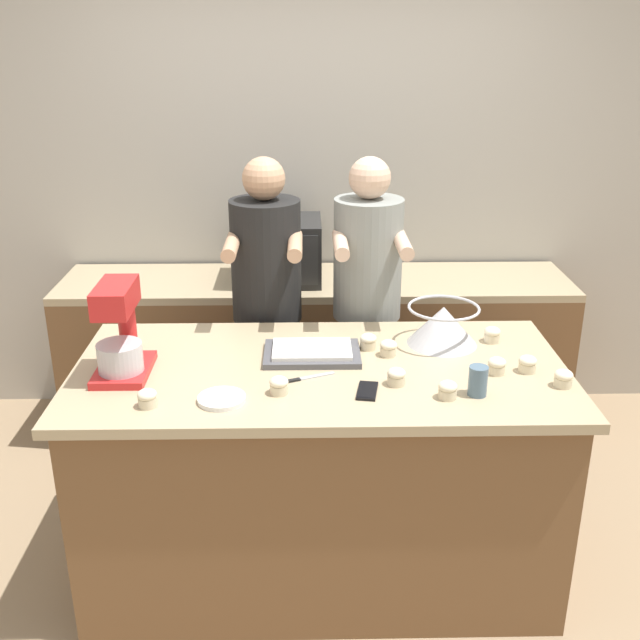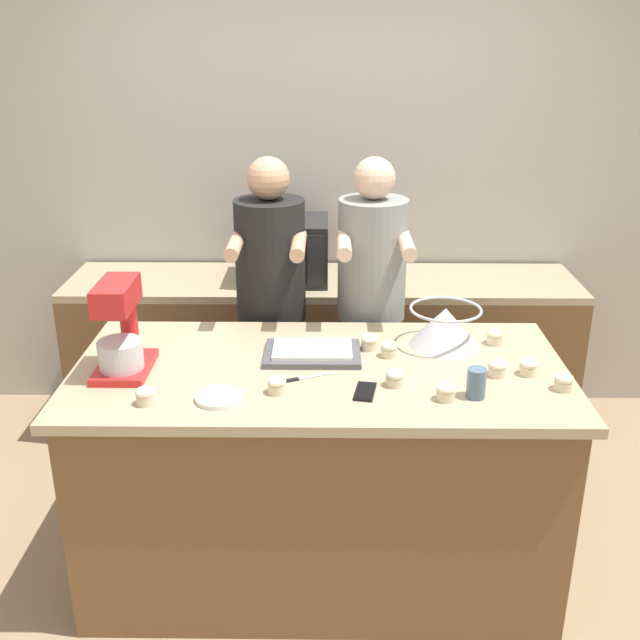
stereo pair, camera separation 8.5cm
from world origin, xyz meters
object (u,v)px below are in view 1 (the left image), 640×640
at_px(baking_tray, 312,352).
at_px(cupcake_8, 563,378).
at_px(stand_mixer, 120,335).
at_px(mixing_bowl, 443,324).
at_px(cupcake_4, 497,365).
at_px(cupcake_5, 396,376).
at_px(person_left, 268,321).
at_px(cupcake_7, 368,341).
at_px(knife, 304,379).
at_px(cupcake_0, 448,390).
at_px(small_plate, 222,399).
at_px(microwave_oven, 279,250).
at_px(cupcake_2, 279,385).
at_px(cupcake_3, 388,348).
at_px(cupcake_1, 147,398).
at_px(cupcake_6, 492,334).
at_px(drinking_glass, 478,381).
at_px(person_right, 366,320).
at_px(cell_phone, 367,391).
at_px(cupcake_9, 528,364).

xyz_separation_m(baking_tray, cupcake_8, (0.93, -0.29, 0.02)).
distance_m(stand_mixer, mixing_bowl, 1.30).
xyz_separation_m(cupcake_4, cupcake_5, (-0.40, -0.09, 0.00)).
height_order(person_left, cupcake_7, person_left).
xyz_separation_m(knife, cupcake_8, (0.96, -0.08, 0.03)).
distance_m(baking_tray, cupcake_0, 0.61).
bearing_deg(cupcake_5, small_plate, -169.29).
height_order(small_plate, cupcake_4, cupcake_4).
height_order(microwave_oven, cupcake_2, microwave_oven).
bearing_deg(cupcake_8, cupcake_0, -169.22).
relative_size(small_plate, cupcake_3, 2.49).
distance_m(cupcake_1, cupcake_6, 1.45).
relative_size(cupcake_3, cupcake_7, 1.00).
relative_size(stand_mixer, cupcake_2, 5.29).
bearing_deg(cupcake_0, cupcake_6, 61.25).
height_order(small_plate, knife, small_plate).
xyz_separation_m(cupcake_5, cupcake_7, (-0.08, 0.33, 0.00)).
height_order(drinking_glass, cupcake_1, drinking_glass).
bearing_deg(microwave_oven, cupcake_7, -69.71).
xyz_separation_m(person_right, mixing_bowl, (0.28, -0.45, 0.16)).
bearing_deg(drinking_glass, baking_tray, 149.68).
height_order(cell_phone, cupcake_5, cupcake_5).
bearing_deg(baking_tray, cupcake_9, -10.76).
bearing_deg(cupcake_3, cell_phone, -108.81).
height_order(baking_tray, cupcake_9, cupcake_9).
xyz_separation_m(cupcake_1, cupcake_5, (0.89, 0.16, 0.00)).
bearing_deg(cupcake_4, cupcake_8, -27.52).
height_order(cupcake_3, cupcake_7, same).
xyz_separation_m(stand_mixer, cupcake_4, (1.43, -0.03, -0.13)).
bearing_deg(cupcake_3, small_plate, -148.83).
distance_m(microwave_oven, drinking_glass, 1.68).
distance_m(cupcake_1, cupcake_4, 1.31).
height_order(person_left, cupcake_1, person_left).
bearing_deg(cupcake_6, cell_phone, -140.94).
xyz_separation_m(baking_tray, cupcake_0, (0.48, -0.37, 0.02)).
relative_size(person_left, drinking_glass, 14.82).
bearing_deg(cupcake_4, drinking_glass, -122.62).
relative_size(drinking_glass, cupcake_9, 1.61).
height_order(cupcake_2, cupcake_6, same).
xyz_separation_m(person_left, knife, (0.18, -0.79, 0.08)).
relative_size(person_left, person_right, 1.00).
relative_size(cupcake_7, cupcake_9, 1.00).
bearing_deg(cupcake_6, baking_tray, -169.75).
bearing_deg(mixing_bowl, cupcake_3, -153.48).
height_order(knife, cupcake_9, cupcake_9).
relative_size(small_plate, cupcake_4, 2.49).
bearing_deg(cupcake_2, mixing_bowl, 33.68).
distance_m(drinking_glass, cupcake_6, 0.51).
xyz_separation_m(microwave_oven, cupcake_1, (-0.42, -1.57, -0.08)).
xyz_separation_m(small_plate, cupcake_0, (0.81, 0.01, 0.02)).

